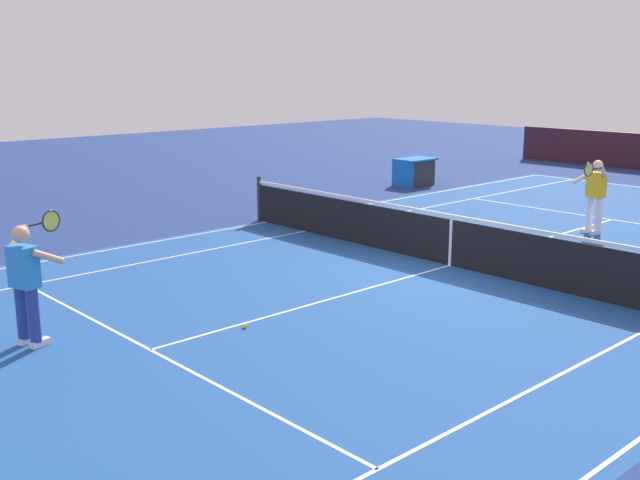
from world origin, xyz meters
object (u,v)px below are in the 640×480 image
tennis_player_near (26,278)px  tennis_player_far (595,193)px  equipment_cart_tarped (415,172)px  tennis_ball (245,326)px  tennis_net (451,240)px

tennis_player_near → tennis_player_far: (-12.06, 1.68, 0.00)m
tennis_player_far → equipment_cart_tarped: 7.71m
equipment_cart_tarped → tennis_player_far: bearing=71.4°
tennis_ball → tennis_net: bearing=-178.0°
tennis_ball → equipment_cart_tarped: bearing=-149.6°
tennis_player_near → tennis_player_far: 12.17m
tennis_ball → equipment_cart_tarped: 13.93m
tennis_player_near → tennis_player_far: size_ratio=1.00×
tennis_ball → equipment_cart_tarped: size_ratio=0.05×
tennis_player_near → equipment_cart_tarped: 15.57m
tennis_player_near → tennis_net: bearing=170.5°
tennis_net → tennis_player_near: 7.58m
tennis_net → tennis_player_near: size_ratio=6.89×
tennis_net → equipment_cart_tarped: bearing=-135.7°
tennis_player_near → tennis_player_far: same height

